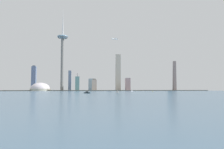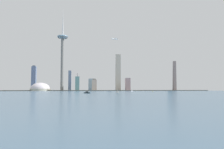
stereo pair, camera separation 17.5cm
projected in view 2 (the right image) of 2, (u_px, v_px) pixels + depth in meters
The scene contains 19 objects.
ground_plane at pixel (152, 94), 395.15m from camera, with size 6000.00×6000.00×0.00m, color #46647B.
waterfront_pier at pixel (110, 90), 945.43m from camera, with size 915.29×76.73×3.09m, color #52534C.
observation_tower at pixel (62, 49), 917.25m from camera, with size 46.55×46.55×364.22m.
stadium_dome at pixel (40, 89), 891.87m from camera, with size 85.01×85.01×50.60m.
skyscraper_0 at pixel (109, 86), 1016.59m from camera, with size 18.54×23.86×50.48m.
skyscraper_1 at pixel (171, 79), 1031.94m from camera, with size 23.56×27.75×118.47m.
skyscraper_2 at pixel (91, 85), 1001.22m from camera, with size 20.97×23.23×78.86m.
skyscraper_3 at pixel (174, 76), 997.76m from camera, with size 12.14×21.88×140.28m.
skyscraper_4 at pixel (128, 84), 986.88m from camera, with size 21.64×21.25×59.71m.
skyscraper_5 at pixel (94, 85), 955.25m from camera, with size 21.26×17.60×54.94m.
skyscraper_6 at pixel (70, 81), 944.46m from camera, with size 12.80×23.77×90.61m.
skyscraper_7 at pixel (34, 78), 983.24m from camera, with size 19.88×23.81×118.22m.
skyscraper_8 at pixel (118, 72), 995.61m from camera, with size 23.14×18.10×200.14m.
skyscraper_9 at pixel (77, 84), 918.47m from camera, with size 17.93×25.33×77.69m.
boat_0 at pixel (87, 93), 465.58m from camera, with size 14.47×7.56×4.53m.
boat_1 at pixel (117, 92), 586.09m from camera, with size 7.73×7.68×9.17m.
boat_2 at pixel (132, 91), 751.07m from camera, with size 11.01×8.72×4.27m.
channel_buoy_0 at pixel (153, 91), 701.53m from camera, with size 1.75×1.75×2.36m, color yellow.
airplane at pixel (115, 39), 921.55m from camera, with size 32.32×29.17×8.43m.
Camera 2 is at (-133.88, -380.84, 11.05)m, focal length 33.66 mm.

